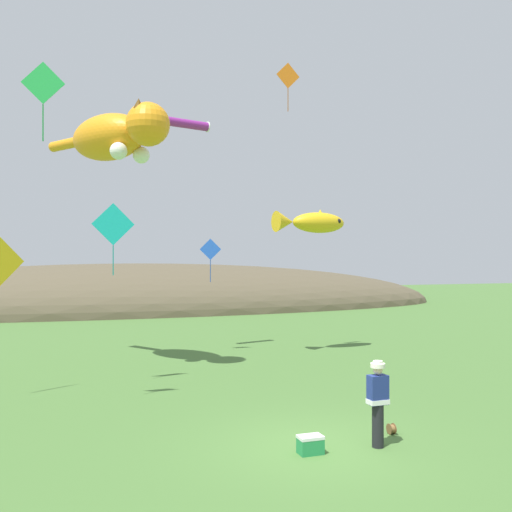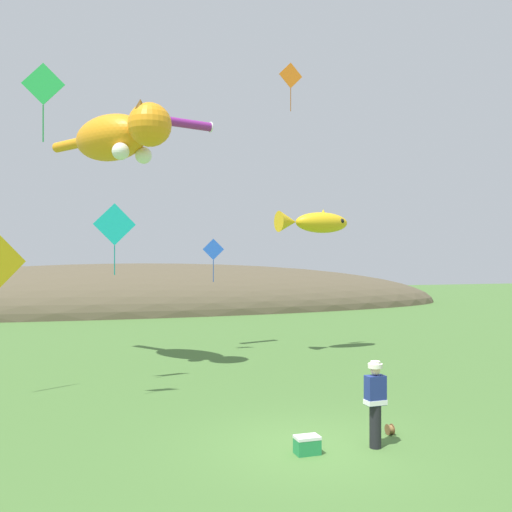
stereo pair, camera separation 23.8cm
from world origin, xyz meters
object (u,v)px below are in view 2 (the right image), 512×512
Objects in this scene: kite_diamond_blue at (213,250)px; kite_diamond_teal at (115,225)px; picnic_cooler at (307,445)px; kite_diamond_orange at (291,76)px; kite_giant_cat at (119,136)px; festival_attendant at (375,401)px; kite_fish_windsock at (314,222)px; kite_spool at (390,429)px; kite_tube_streamer at (191,124)px; kite_diamond_green at (43,85)px.

kite_diamond_teal is at bearing -130.41° from kite_diamond_blue.
kite_diamond_orange reaches higher than picnic_cooler.
festival_attendant is at bearing -65.90° from kite_giant_cat.
kite_fish_windsock is at bearing 8.27° from kite_giant_cat.
kite_spool is 15.02m from kite_tube_streamer.
kite_spool is at bearing -104.56° from kite_fish_windsock.
kite_diamond_orange reaches higher than kite_giant_cat.
kite_tube_streamer reaches higher than kite_diamond_green.
kite_tube_streamer reaches higher than picnic_cooler.
kite_diamond_teal is (-3.33, -5.06, -4.41)m from kite_tube_streamer.
kite_giant_cat is at bearing -171.73° from kite_fish_windsock.
kite_tube_streamer is at bearing 174.52° from kite_diamond_blue.
kite_diamond_orange is at bearing -29.02° from kite_tube_streamer.
festival_attendant is 0.92× the size of kite_diamond_green.
kite_diamond_teal reaches higher than kite_diamond_blue.
picnic_cooler is 15.29m from kite_tube_streamer.
festival_attendant is at bearing -101.65° from kite_diamond_orange.
picnic_cooler is 15.37m from kite_diamond_orange.
festival_attendant is 0.54× the size of kite_fish_windsock.
kite_diamond_green is 4.73m from kite_diamond_teal.
picnic_cooler is 12.98m from kite_giant_cat.
kite_tube_streamer is at bearing 56.81° from kite_diamond_green.
kite_tube_streamer reaches higher than kite_diamond_blue.
festival_attendant is 0.93× the size of kite_diamond_orange.
kite_fish_windsock is at bearing 33.57° from kite_diamond_green.
festival_attendant is at bearing -87.63° from kite_diamond_blue.
kite_giant_cat reaches higher than kite_fish_windsock.
kite_giant_cat is 5.94m from kite_diamond_green.
kite_diamond_orange reaches higher than kite_diamond_teal.
kite_diamond_blue is at bearing 49.59° from kite_diamond_teal.
kite_diamond_green reaches higher than picnic_cooler.
kite_spool is 0.12× the size of kite_diamond_orange.
kite_giant_cat is (-2.96, 9.83, 7.93)m from picnic_cooler.
kite_spool is at bearing -26.87° from kite_diamond_green.
kite_diamond_blue is (0.90, -0.09, -5.09)m from kite_tube_streamer.
kite_giant_cat is 4.07m from kite_tube_streamer.
picnic_cooler is (-2.21, -0.59, 0.06)m from kite_spool.
festival_attendant is 9.55m from kite_diamond_teal.
kite_diamond_blue reaches higher than picnic_cooler.
festival_attendant is 1.67m from picnic_cooler.
kite_giant_cat is at bearing -141.11° from kite_tube_streamer.
kite_diamond_orange is at bearing 34.41° from kite_diamond_green.
kite_diamond_teal is (-8.17, -3.76, -0.46)m from kite_fish_windsock.
kite_giant_cat reaches higher than festival_attendant.
kite_tube_streamer is at bearing 96.49° from festival_attendant.
festival_attendant is at bearing -33.55° from kite_diamond_green.
kite_diamond_teal is (-3.27, 7.22, 4.71)m from picnic_cooler.
kite_diamond_teal is at bearing 114.34° from picnic_cooler.
kite_giant_cat is at bearing 119.19° from kite_spool.
kite_fish_windsock is 6.38m from kite_tube_streamer.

